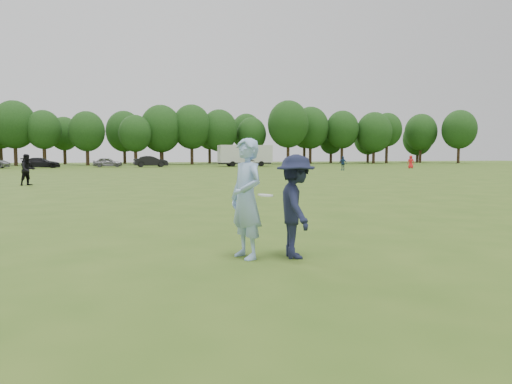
# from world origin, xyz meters

# --- Properties ---
(ground) EXTENTS (200.00, 200.00, 0.00)m
(ground) POSITION_xyz_m (0.00, 0.00, 0.00)
(ground) COLOR #365518
(ground) RESTS_ON ground
(thrower) EXTENTS (0.73, 0.90, 2.13)m
(thrower) POSITION_xyz_m (-0.74, 0.30, 1.07)
(thrower) COLOR #96B8E9
(thrower) RESTS_ON ground
(defender) EXTENTS (0.84, 1.27, 1.85)m
(defender) POSITION_xyz_m (0.11, 0.10, 0.92)
(defender) COLOR #181C36
(defender) RESTS_ON ground
(player_far_a) EXTENTS (1.14, 1.12, 1.85)m
(player_far_a) POSITION_xyz_m (-8.50, 22.04, 0.93)
(player_far_a) COLOR black
(player_far_a) RESTS_ON ground
(player_far_b) EXTENTS (0.93, 0.96, 1.61)m
(player_far_b) POSITION_xyz_m (20.79, 40.05, 0.81)
(player_far_b) COLOR navy
(player_far_b) RESTS_ON ground
(player_far_c) EXTENTS (0.99, 0.88, 1.69)m
(player_far_c) POSITION_xyz_m (32.29, 43.85, 0.85)
(player_far_c) COLOR red
(player_far_c) RESTS_ON ground
(player_far_d) EXTENTS (1.49, 0.48, 1.60)m
(player_far_d) POSITION_xyz_m (13.90, 55.67, 0.80)
(player_far_d) COLOR #272727
(player_far_d) RESTS_ON ground
(car_d) EXTENTS (4.76, 1.95, 1.38)m
(car_d) POSITION_xyz_m (-14.03, 58.88, 0.69)
(car_d) COLOR black
(car_d) RESTS_ON ground
(car_e) EXTENTS (4.03, 1.71, 1.36)m
(car_e) POSITION_xyz_m (-5.63, 60.18, 0.68)
(car_e) COLOR slate
(car_e) RESTS_ON ground
(car_f) EXTENTS (4.95, 2.17, 1.58)m
(car_f) POSITION_xyz_m (0.29, 59.61, 0.79)
(car_f) COLOR black
(car_f) RESTS_ON ground
(field_cone) EXTENTS (0.28, 0.28, 0.30)m
(field_cone) POSITION_xyz_m (18.31, 44.14, 0.15)
(field_cone) COLOR #FF600D
(field_cone) RESTS_ON ground
(disc_in_play) EXTENTS (0.30, 0.30, 0.05)m
(disc_in_play) POSITION_xyz_m (-0.47, 0.03, 1.14)
(disc_in_play) COLOR white
(disc_in_play) RESTS_ON ground
(cargo_trailer) EXTENTS (9.00, 2.75, 3.20)m
(cargo_trailer) POSITION_xyz_m (14.19, 59.48, 1.78)
(cargo_trailer) COLOR silver
(cargo_trailer) RESTS_ON ground
(treeline) EXTENTS (130.35, 18.39, 11.74)m
(treeline) POSITION_xyz_m (2.81, 76.90, 6.26)
(treeline) COLOR #332114
(treeline) RESTS_ON ground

